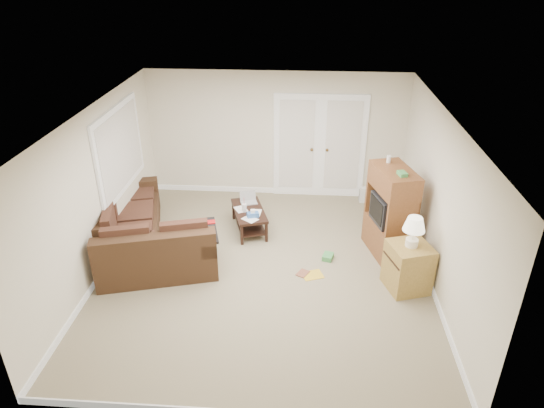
# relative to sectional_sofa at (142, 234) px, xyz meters

# --- Properties ---
(floor) EXTENTS (5.50, 5.50, 0.00)m
(floor) POSITION_rel_sectional_sofa_xyz_m (2.06, -0.37, -0.33)
(floor) COLOR gray
(floor) RESTS_ON ground
(ceiling) EXTENTS (5.00, 5.50, 0.02)m
(ceiling) POSITION_rel_sectional_sofa_xyz_m (2.06, -0.37, 2.17)
(ceiling) COLOR silver
(ceiling) RESTS_ON wall_back
(wall_left) EXTENTS (0.02, 5.50, 2.50)m
(wall_left) POSITION_rel_sectional_sofa_xyz_m (-0.44, -0.37, 0.92)
(wall_left) COLOR beige
(wall_left) RESTS_ON floor
(wall_right) EXTENTS (0.02, 5.50, 2.50)m
(wall_right) POSITION_rel_sectional_sofa_xyz_m (4.56, -0.37, 0.92)
(wall_right) COLOR beige
(wall_right) RESTS_ON floor
(wall_back) EXTENTS (5.00, 0.02, 2.50)m
(wall_back) POSITION_rel_sectional_sofa_xyz_m (2.06, 2.38, 0.92)
(wall_back) COLOR beige
(wall_back) RESTS_ON floor
(wall_front) EXTENTS (5.00, 0.02, 2.50)m
(wall_front) POSITION_rel_sectional_sofa_xyz_m (2.06, -3.12, 0.92)
(wall_front) COLOR beige
(wall_front) RESTS_ON floor
(baseboards) EXTENTS (5.00, 5.50, 0.10)m
(baseboards) POSITION_rel_sectional_sofa_xyz_m (2.06, -0.37, -0.28)
(baseboards) COLOR silver
(baseboards) RESTS_ON floor
(french_doors) EXTENTS (1.80, 0.05, 2.13)m
(french_doors) POSITION_rel_sectional_sofa_xyz_m (2.91, 2.35, 0.71)
(french_doors) COLOR silver
(french_doors) RESTS_ON floor
(window_left) EXTENTS (0.05, 1.92, 1.42)m
(window_left) POSITION_rel_sectional_sofa_xyz_m (-0.41, 0.63, 1.22)
(window_left) COLOR silver
(window_left) RESTS_ON wall_left
(sectional_sofa) EXTENTS (2.45, 2.85, 0.84)m
(sectional_sofa) POSITION_rel_sectional_sofa_xyz_m (0.00, 0.00, 0.00)
(sectional_sofa) COLOR #3D2717
(sectional_sofa) RESTS_ON floor
(coffee_table) EXTENTS (0.76, 1.10, 0.68)m
(coffee_table) POSITION_rel_sectional_sofa_xyz_m (1.67, 0.85, -0.11)
(coffee_table) COLOR black
(coffee_table) RESTS_ON floor
(tv_armoire) EXTENTS (0.73, 1.03, 1.59)m
(tv_armoire) POSITION_rel_sectional_sofa_xyz_m (4.01, 0.29, 0.42)
(tv_armoire) COLOR brown
(tv_armoire) RESTS_ON floor
(side_cabinet) EXTENTS (0.70, 0.70, 1.18)m
(side_cabinet) POSITION_rel_sectional_sofa_xyz_m (4.17, -0.68, 0.10)
(side_cabinet) COLOR #A5833C
(side_cabinet) RESTS_ON floor
(space_heater) EXTENTS (0.13, 0.11, 0.31)m
(space_heater) POSITION_rel_sectional_sofa_xyz_m (3.80, 2.08, -0.17)
(space_heater) COLOR silver
(space_heater) RESTS_ON floor
(floor_magazine) EXTENTS (0.38, 0.34, 0.01)m
(floor_magazine) POSITION_rel_sectional_sofa_xyz_m (2.80, -0.48, -0.33)
(floor_magazine) COLOR gold
(floor_magazine) RESTS_ON floor
(floor_greenbox) EXTENTS (0.20, 0.24, 0.08)m
(floor_greenbox) POSITION_rel_sectional_sofa_xyz_m (3.05, -0.01, -0.29)
(floor_greenbox) COLOR #418F48
(floor_greenbox) RESTS_ON floor
(floor_book) EXTENTS (0.23, 0.25, 0.02)m
(floor_book) POSITION_rel_sectional_sofa_xyz_m (2.58, -0.41, -0.32)
(floor_book) COLOR brown
(floor_book) RESTS_ON floor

